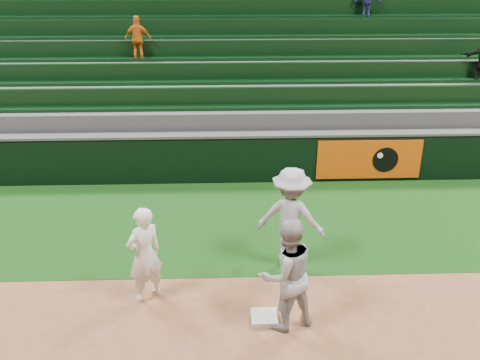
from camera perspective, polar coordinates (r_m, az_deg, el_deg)
name	(u,v)px	position (r m, az deg, el deg)	size (l,w,h in m)	color
ground	(263,308)	(9.07, 2.45, -13.51)	(70.00, 70.00, 0.00)	brown
foul_grass	(253,221)	(11.59, 1.36, -4.43)	(36.00, 4.20, 0.01)	black
first_base	(264,318)	(8.81, 2.59, -14.46)	(0.41, 0.41, 0.09)	silver
first_baseman	(144,254)	(8.96, -10.16, -7.82)	(0.62, 0.41, 1.70)	white
baserunner	(286,274)	(8.23, 4.95, -9.96)	(0.91, 0.71, 1.87)	#A7AAB1
base_coach	(291,218)	(9.73, 5.44, -4.01)	(1.24, 0.71, 1.92)	#9FA3AC
field_wall	(249,157)	(13.32, 0.97, 2.47)	(36.00, 0.45, 1.25)	black
stadium_seating	(243,79)	(16.60, 0.27, 10.70)	(36.00, 5.95, 4.85)	#39393B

